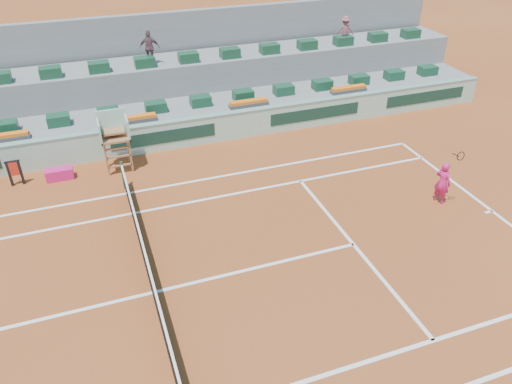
# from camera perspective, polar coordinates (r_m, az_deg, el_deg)

# --- Properties ---
(ground) EXTENTS (90.00, 90.00, 0.00)m
(ground) POSITION_cam_1_polar(r_m,az_deg,el_deg) (14.62, -11.74, -11.21)
(ground) COLOR brown
(ground) RESTS_ON ground
(seating_tier_lower) EXTENTS (36.00, 4.00, 1.20)m
(seating_tier_lower) POSITION_cam_1_polar(r_m,az_deg,el_deg) (23.35, -16.42, 7.63)
(seating_tier_lower) COLOR gray
(seating_tier_lower) RESTS_ON ground
(seating_tier_upper) EXTENTS (36.00, 2.40, 2.60)m
(seating_tier_upper) POSITION_cam_1_polar(r_m,az_deg,el_deg) (24.56, -17.05, 10.56)
(seating_tier_upper) COLOR gray
(seating_tier_upper) RESTS_ON ground
(stadium_back_wall) EXTENTS (36.00, 0.40, 4.40)m
(stadium_back_wall) POSITION_cam_1_polar(r_m,az_deg,el_deg) (25.78, -17.71, 13.62)
(stadium_back_wall) COLOR gray
(stadium_back_wall) RESTS_ON ground
(player_bag) EXTENTS (1.01, 0.45, 0.45)m
(player_bag) POSITION_cam_1_polar(r_m,az_deg,el_deg) (20.60, -21.54, 1.94)
(player_bag) COLOR #E51D75
(player_bag) RESTS_ON ground
(spectator_mid) EXTENTS (0.96, 0.59, 1.53)m
(spectator_mid) POSITION_cam_1_polar(r_m,az_deg,el_deg) (23.78, -12.06, 15.85)
(spectator_mid) COLOR #6F4A53
(spectator_mid) RESTS_ON seating_tier_upper
(spectator_right) EXTENTS (1.02, 0.83, 1.37)m
(spectator_right) POSITION_cam_1_polar(r_m,az_deg,el_deg) (26.80, 10.14, 17.75)
(spectator_right) COLOR #92494F
(spectator_right) RESTS_ON seating_tier_upper
(court_lines) EXTENTS (23.89, 11.09, 0.01)m
(court_lines) POSITION_cam_1_polar(r_m,az_deg,el_deg) (14.62, -11.74, -11.20)
(court_lines) COLOR white
(court_lines) RESTS_ON ground
(tennis_net) EXTENTS (0.10, 11.97, 1.10)m
(tennis_net) POSITION_cam_1_polar(r_m,az_deg,el_deg) (14.27, -11.97, -9.68)
(tennis_net) COLOR black
(tennis_net) RESTS_ON ground
(advertising_hoarding) EXTENTS (36.00, 0.34, 1.26)m
(advertising_hoarding) POSITION_cam_1_polar(r_m,az_deg,el_deg) (21.33, -15.77, 5.41)
(advertising_hoarding) COLOR #A9D4BF
(advertising_hoarding) RESTS_ON ground
(umpire_chair) EXTENTS (1.10, 0.90, 2.40)m
(umpire_chair) POSITION_cam_1_polar(r_m,az_deg,el_deg) (20.04, -15.90, 6.49)
(umpire_chair) COLOR #945D38
(umpire_chair) RESTS_ON ground
(seat_row_lower) EXTENTS (32.90, 0.60, 0.44)m
(seat_row_lower) POSITION_cam_1_polar(r_m,az_deg,el_deg) (22.20, -16.51, 8.63)
(seat_row_lower) COLOR #16442B
(seat_row_lower) RESTS_ON seating_tier_lower
(seat_row_upper) EXTENTS (32.90, 0.60, 0.44)m
(seat_row_upper) POSITION_cam_1_polar(r_m,az_deg,el_deg) (23.50, -17.52, 13.47)
(seat_row_upper) COLOR #16442B
(seat_row_upper) RESTS_ON seating_tier_upper
(flower_planters) EXTENTS (26.80, 0.36, 0.28)m
(flower_planters) POSITION_cam_1_polar(r_m,az_deg,el_deg) (21.50, -20.22, 6.89)
(flower_planters) COLOR #484848
(flower_planters) RESTS_ON seating_tier_lower
(towel_rack) EXTENTS (0.53, 0.09, 1.03)m
(towel_rack) POSITION_cam_1_polar(r_m,az_deg,el_deg) (20.67, -25.88, 2.18)
(towel_rack) COLOR black
(towel_rack) RESTS_ON ground
(tennis_player) EXTENTS (0.55, 0.90, 2.28)m
(tennis_player) POSITION_cam_1_polar(r_m,az_deg,el_deg) (18.71, 20.56, 1.05)
(tennis_player) COLOR #E51D75
(tennis_player) RESTS_ON ground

